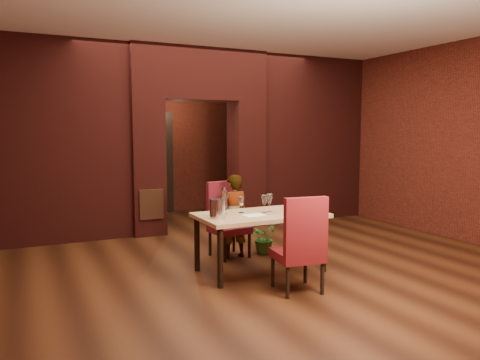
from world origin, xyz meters
The scene contains 23 objects.
floor centered at (0.00, 0.00, 0.00)m, with size 8.00×8.00×0.00m, color #401F10.
ceiling centered at (0.00, 0.00, 3.20)m, with size 7.00×8.00×0.04m, color silver.
wall_back centered at (0.00, 4.00, 1.60)m, with size 7.00×0.04×3.20m, color maroon.
wall_right centered at (3.50, 0.00, 1.60)m, with size 0.04×8.00×3.20m, color maroon.
pillar_left centered at (-0.95, 2.00, 1.15)m, with size 0.55×0.55×2.30m, color maroon.
pillar_right centered at (0.95, 2.00, 1.15)m, with size 0.55×0.55×2.30m, color maroon.
lintel centered at (0.00, 2.00, 2.75)m, with size 2.45×0.55×0.90m, color maroon.
wing_wall_left centered at (-2.36, 2.00, 1.60)m, with size 2.27×0.35×3.20m, color maroon.
wing_wall_right centered at (2.36, 2.00, 1.60)m, with size 2.27×0.35×3.20m, color maroon.
vent_panel centered at (-0.95, 1.71, 0.55)m, with size 0.40×0.03×0.50m, color brown.
rear_door centered at (-0.40, 3.94, 1.05)m, with size 0.90×0.08×2.10m, color black.
rear_door_frame centered at (-0.40, 3.90, 1.05)m, with size 1.02×0.04×2.22m, color black.
dining_table centered at (-0.21, -0.76, 0.37)m, with size 1.58×0.89×0.74m, color tan.
chair_far centered at (-0.28, 0.03, 0.53)m, with size 0.48×0.48×1.05m, color maroon.
chair_near centered at (-0.18, -1.58, 0.54)m, with size 0.49×0.49×1.07m, color maroon.
person_seated centered at (-0.25, -0.03, 0.58)m, with size 0.43×0.28×1.17m, color beige.
wine_glass_a centered at (-0.41, -0.63, 0.84)m, with size 0.08×0.08×0.20m, color white, non-canonical shape.
wine_glass_b centered at (-0.15, -0.75, 0.85)m, with size 0.09×0.09×0.22m, color silver, non-canonical shape.
wine_glass_c centered at (-0.06, -0.72, 0.85)m, with size 0.09×0.09×0.23m, color white, non-canonical shape.
tasting_sheet centered at (-0.35, -0.85, 0.74)m, with size 0.26×0.19×0.00m, color white.
wine_bucket centered at (-0.83, -0.84, 0.86)m, with size 0.19×0.19×0.23m, color silver.
water_bottle centered at (-0.63, -0.60, 0.91)m, with size 0.08×0.08×0.33m, color white.
potted_plant centered at (0.25, 0.00, 0.23)m, with size 0.42×0.36×0.46m, color #356A24.
Camera 1 is at (-2.92, -5.86, 1.77)m, focal length 35.00 mm.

